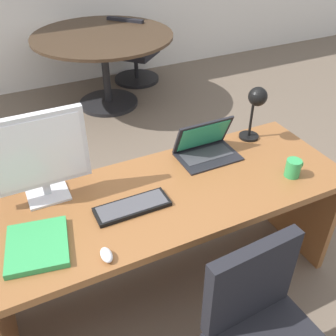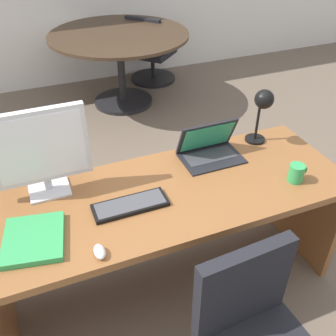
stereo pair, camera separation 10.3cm
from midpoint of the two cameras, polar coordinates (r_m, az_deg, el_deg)
name	(u,v)px [view 1 (the left image)]	position (r m, az deg, el deg)	size (l,w,h in m)	color
ground	(97,160)	(3.55, -11.20, 1.16)	(12.00, 12.00, 0.00)	#6B5B4C
desk	(167,214)	(2.12, -1.55, -6.88)	(1.88, 0.70, 0.74)	brown
monitor	(39,154)	(1.89, -20.03, 1.88)	(0.45, 0.16, 0.46)	silver
laptop	(205,144)	(2.20, 4.16, 3.49)	(0.34, 0.24, 0.21)	black
keyboard	(132,207)	(1.86, -6.88, -5.72)	(0.36, 0.13, 0.02)	black
mouse	(106,255)	(1.66, -10.89, -12.54)	(0.05, 0.08, 0.04)	silver
desk_lamp	(256,103)	(2.29, 11.64, 9.36)	(0.12, 0.14, 0.34)	black
book	(37,246)	(1.77, -20.35, -10.74)	(0.30, 0.33, 0.03)	green
coffee_mug	(293,168)	(2.12, 16.71, -0.02)	(0.11, 0.08, 0.10)	green
meeting_table	(104,52)	(4.28, -10.15, 16.48)	(1.45, 1.45, 0.79)	black
meeting_chair_near	(134,57)	(4.92, -5.73, 15.97)	(0.66, 0.65, 0.82)	black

